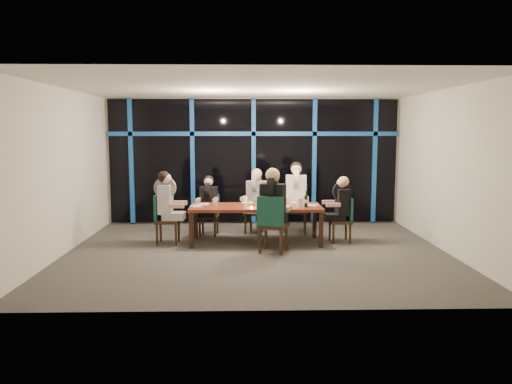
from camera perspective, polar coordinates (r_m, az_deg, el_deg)
The scene contains 29 objects.
room at distance 8.99m, azimuth 0.10°, elevation 5.71°, with size 7.04×7.00×3.02m.
window_wall at distance 11.94m, azimuth -0.23°, elevation 3.75°, with size 6.86×0.43×2.94m.
dining_table at distance 9.91m, azimuth -0.03°, elevation -1.97°, with size 2.60×1.00×0.75m.
chair_far_left at distance 10.79m, azimuth -5.36°, elevation -2.31°, with size 0.45×0.45×0.87m.
chair_far_mid at distance 10.95m, azimuth 0.12°, elevation -1.88°, with size 0.57×0.57×0.96m.
chair_far_right at distance 10.97m, azimuth 4.58°, elevation -1.58°, with size 0.54×0.54×1.06m.
chair_end_left at distance 10.02m, azimuth -10.55°, elevation -2.75°, with size 0.47×0.47×0.99m.
chair_end_right at distance 10.17m, azimuth 10.03°, elevation -2.85°, with size 0.44×0.44×0.91m.
chair_near_mid at distance 9.09m, azimuth 1.84°, elevation -3.35°, with size 0.63×0.63×1.06m.
diner_far_left at distance 10.67m, azimuth -5.46°, elevation -0.53°, with size 0.46×0.57×0.85m.
diner_far_mid at distance 10.82m, azimuth -0.02°, elevation 0.06°, with size 0.58×0.66×0.94m.
diner_far_right at distance 10.82m, azimuth 4.60°, elevation 0.54°, with size 0.56×0.69×1.04m.
diner_end_left at distance 9.95m, azimuth -10.12°, elevation -0.53°, with size 0.62×0.50×0.96m.
diner_end_right at distance 10.10m, azimuth 9.64°, elevation -0.84°, with size 0.57×0.46×0.88m.
diner_near_mid at distance 9.11m, azimuth 2.00°, elevation -0.66°, with size 0.64×0.73×1.04m.
plate_far_left at distance 10.13m, azimuth -6.04°, elevation -1.38°, with size 0.24×0.24×0.01m, color white.
plate_far_mid at distance 10.31m, azimuth -1.02°, elevation -1.20°, with size 0.24×0.24×0.01m, color white.
plate_far_right at distance 10.30m, azimuth 4.62°, elevation -1.23°, with size 0.24×0.24×0.01m, color white.
plate_end_left at distance 9.89m, azimuth -6.88°, elevation -1.60°, with size 0.24×0.24×0.01m, color white.
plate_end_right at distance 10.00m, azimuth 6.49°, elevation -1.50°, with size 0.24×0.24×0.01m, color white.
plate_near_mid at distance 9.69m, azimuth 2.88°, elevation -1.74°, with size 0.24×0.24×0.01m, color white.
wine_bottle at distance 9.78m, azimuth 5.74°, elevation -1.01°, with size 0.07×0.07×0.32m.
water_pitcher at distance 9.67m, azimuth 5.01°, elevation -1.24°, with size 0.12×0.11×0.19m.
tea_light at distance 9.63m, azimuth -0.53°, elevation -1.75°, with size 0.05×0.05×0.03m, color #FFB04C.
wine_glass_a at distance 9.85m, azimuth -1.21°, elevation -0.87°, with size 0.07×0.07×0.18m.
wine_glass_b at distance 9.95m, azimuth 0.21°, elevation -0.75°, with size 0.07×0.07×0.19m.
wine_glass_c at distance 9.91m, azimuth 2.38°, elevation -0.84°, with size 0.07×0.07×0.17m.
wine_glass_d at distance 9.98m, azimuth -4.56°, elevation -0.84°, with size 0.06×0.06×0.16m.
wine_glass_e at distance 10.06m, azimuth 5.49°, elevation -0.81°, with size 0.06×0.06×0.16m.
Camera 1 is at (-0.24, -8.99, 2.23)m, focal length 35.00 mm.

